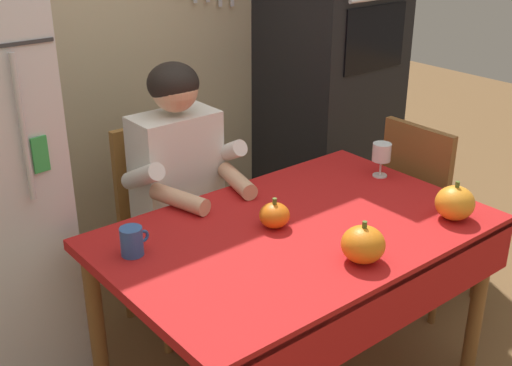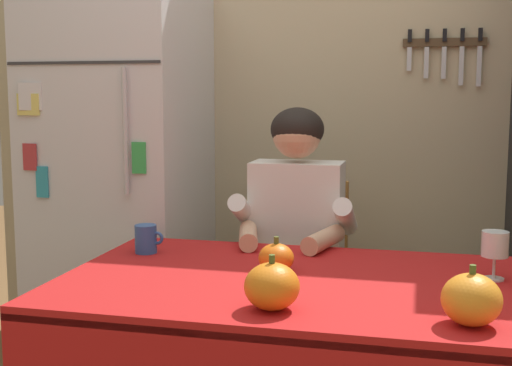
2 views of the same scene
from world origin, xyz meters
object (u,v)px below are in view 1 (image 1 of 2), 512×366
object	(u,v)px
chair_behind_person	(165,217)
pumpkin_medium	(455,203)
chair_right_side	(425,207)
pumpkin_small	(363,244)
dining_table	(301,250)
coffee_mug	(132,241)
wall_oven	(330,58)
wine_glass	(382,153)
pumpkin_large	(274,215)
seated_person	(186,185)

from	to	relation	value
chair_behind_person	pumpkin_medium	distance (m)	1.27
chair_right_side	pumpkin_small	size ratio (longest dim) A/B	6.37
dining_table	pumpkin_small	world-z (taller)	pumpkin_small
chair_behind_person	coffee_mug	size ratio (longest dim) A/B	8.90
dining_table	wall_oven	bearing A→B (deg)	41.31
coffee_mug	wine_glass	xyz separation A→B (m)	(1.16, -0.08, 0.05)
chair_behind_person	dining_table	bearing A→B (deg)	-82.85
dining_table	pumpkin_large	xyz separation A→B (m)	(-0.06, 0.08, 0.13)
seated_person	pumpkin_small	world-z (taller)	seated_person
coffee_mug	pumpkin_small	world-z (taller)	pumpkin_small
seated_person	wall_oven	bearing A→B (deg)	15.51
dining_table	chair_behind_person	xyz separation A→B (m)	(-0.10, 0.79, -0.14)
seated_person	pumpkin_medium	distance (m)	1.08
dining_table	seated_person	world-z (taller)	seated_person
pumpkin_small	pumpkin_medium	bearing A→B (deg)	-0.45
dining_table	chair_right_side	world-z (taller)	chair_right_side
chair_behind_person	chair_right_side	xyz separation A→B (m)	(1.00, -0.68, 0.00)
wall_oven	coffee_mug	xyz separation A→B (m)	(-1.61, -0.69, -0.26)
wine_glass	pumpkin_small	xyz separation A→B (m)	(-0.59, -0.44, -0.04)
chair_behind_person	coffee_mug	xyz separation A→B (m)	(-0.46, -0.56, 0.28)
dining_table	pumpkin_medium	bearing A→B (deg)	-30.01
wine_glass	chair_behind_person	bearing A→B (deg)	137.33
dining_table	wine_glass	xyz separation A→B (m)	(0.60, 0.15, 0.19)
dining_table	pumpkin_large	world-z (taller)	pumpkin_large
chair_right_side	pumpkin_large	xyz separation A→B (m)	(-0.96, -0.03, 0.27)
wine_glass	pumpkin_medium	world-z (taller)	pumpkin_medium
wall_oven	pumpkin_large	bearing A→B (deg)	-142.83
wall_oven	dining_table	size ratio (longest dim) A/B	1.50
wall_oven	coffee_mug	size ratio (longest dim) A/B	20.10
seated_person	pumpkin_small	bearing A→B (deg)	-83.19
chair_right_side	wine_glass	size ratio (longest dim) A/B	6.26
wine_glass	pumpkin_large	size ratio (longest dim) A/B	1.31
dining_table	coffee_mug	distance (m)	0.62
dining_table	pumpkin_small	bearing A→B (deg)	-88.66
chair_right_side	pumpkin_large	size ratio (longest dim) A/B	8.18
pumpkin_medium	chair_right_side	bearing A→B (deg)	45.35
wall_oven	seated_person	size ratio (longest dim) A/B	1.69
seated_person	wine_glass	world-z (taller)	seated_person
chair_right_side	coffee_mug	bearing A→B (deg)	175.53
coffee_mug	pumpkin_medium	distance (m)	1.18
dining_table	wine_glass	size ratio (longest dim) A/B	9.42
wall_oven	pumpkin_large	size ratio (longest dim) A/B	18.48
dining_table	chair_right_side	xyz separation A→B (m)	(0.90, 0.11, -0.14)
dining_table	pumpkin_large	distance (m)	0.16
wall_oven	chair_behind_person	world-z (taller)	wall_oven
wall_oven	pumpkin_small	world-z (taller)	wall_oven
coffee_mug	pumpkin_large	xyz separation A→B (m)	(0.50, -0.15, -0.00)
dining_table	coffee_mug	world-z (taller)	coffee_mug
wall_oven	chair_behind_person	distance (m)	1.28
chair_behind_person	coffee_mug	distance (m)	0.78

